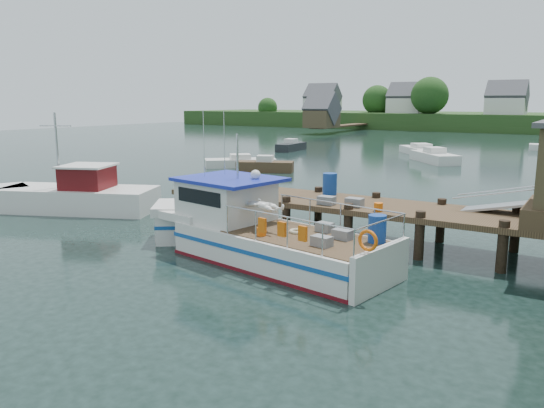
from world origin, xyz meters
The scene contains 10 objects.
ground_plane centered at (0.00, 0.00, 0.00)m, with size 160.00×160.00×0.00m, color black.
far_shore centered at (0.01, 82.37, 2.10)m, with size 140.00×42.55×9.22m.
dock centered at (6.51, 0.01, 2.24)m, with size 16.60×3.00×4.78m.
lobster_boat centered at (-0.21, -3.96, 0.87)m, with size 9.95×4.28×4.78m.
work_boat centered at (-11.71, -2.25, 0.72)m, with size 8.45×5.28×4.55m.
moored_rowboat centered at (-11.50, 14.30, 0.44)m, with size 4.30×2.90×1.19m.
moored_a centered at (-14.68, 15.68, 0.37)m, with size 5.26×5.02×1.00m.
moored_b centered at (-2.72, 26.86, 0.47)m, with size 5.20×5.62×1.27m.
moored_d centered at (-5.55, 32.64, 0.40)m, with size 5.60×6.30×1.07m.
moored_e centered at (-18.18, 29.65, 0.46)m, with size 1.85×4.55×1.23m.
Camera 1 is at (9.27, -17.89, 5.08)m, focal length 35.00 mm.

